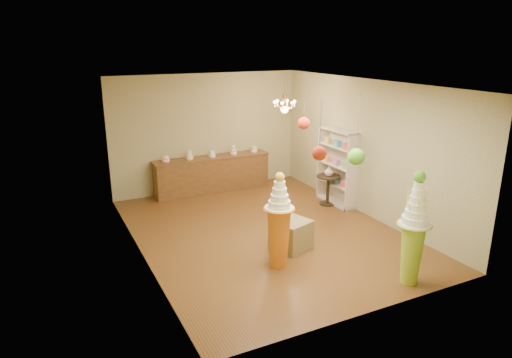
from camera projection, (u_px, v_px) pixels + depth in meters
name	position (u px, v px, depth m)	size (l,w,h in m)	color
floor	(265.00, 232.00, 9.39)	(6.50, 6.50, 0.00)	brown
ceiling	(266.00, 84.00, 8.51)	(6.50, 6.50, 0.00)	white
wall_back	(207.00, 133.00, 11.74)	(5.00, 0.04, 3.00)	tan
wall_front	(376.00, 216.00, 6.16)	(5.00, 0.04, 3.00)	tan
wall_left	(137.00, 178.00, 7.89)	(0.04, 6.50, 3.00)	tan
wall_right	(366.00, 149.00, 10.01)	(0.04, 6.50, 3.00)	tan
pedestal_green	(413.00, 240.00, 7.21)	(0.62, 0.62, 1.89)	#97BF2A
pedestal_orange	(279.00, 229.00, 7.80)	(0.64, 0.64, 1.70)	orange
burlap_riser	(291.00, 234.00, 8.58)	(0.62, 0.62, 0.56)	olive
sideboard	(212.00, 173.00, 11.79)	(3.04, 0.54, 1.16)	brown
shelving_unit	(337.00, 167.00, 10.80)	(0.33, 1.20, 1.80)	beige
round_table	(328.00, 186.00, 10.83)	(0.72, 0.72, 0.72)	black
vase	(329.00, 171.00, 10.72)	(0.21, 0.21, 0.22)	beige
pom_red_left	(319.00, 153.00, 6.45)	(0.21, 0.21, 0.86)	#433830
pom_green_mid	(356.00, 157.00, 7.23)	(0.27, 0.27, 1.12)	#433830
pom_red_right	(304.00, 123.00, 7.07)	(0.19, 0.19, 0.55)	#433830
chandelier	(285.00, 107.00, 10.53)	(0.67, 0.67, 0.85)	#C17744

